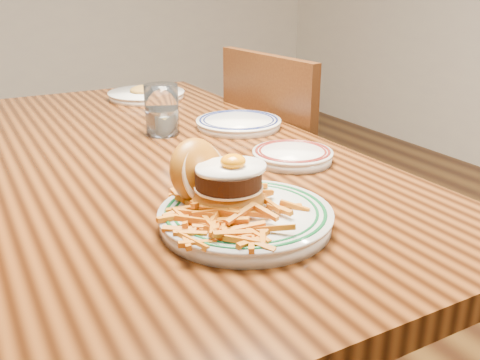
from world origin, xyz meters
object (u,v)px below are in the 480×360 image
table (155,184)px  side_plate (292,155)px  chair_right (294,182)px  main_plate (237,203)px

table → side_plate: 0.35m
table → chair_right: size_ratio=1.72×
chair_right → side_plate: size_ratio=5.10×
chair_right → main_plate: chair_right is taller
table → side_plate: size_ratio=8.79×
table → side_plate: bearing=-42.6°
chair_right → main_plate: 0.91m
chair_right → side_plate: bearing=48.4°
main_plate → chair_right: bearing=24.8°
chair_right → main_plate: size_ratio=2.98×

